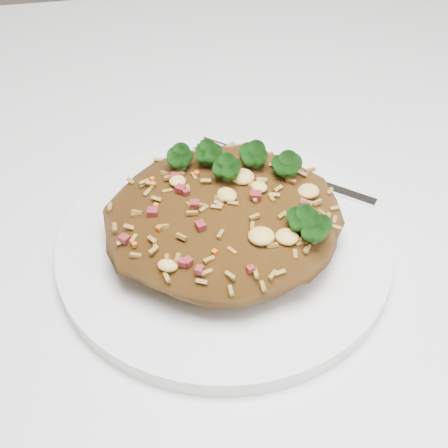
{
  "coord_description": "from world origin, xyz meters",
  "views": [
    {
      "loc": [
        0.05,
        -0.38,
        1.1
      ],
      "look_at": [
        0.1,
        -0.06,
        0.78
      ],
      "focal_mm": 50.0,
      "sensor_mm": 36.0,
      "label": 1
    }
  ],
  "objects_px": {
    "plate": "(224,245)",
    "fried_rice": "(225,209)",
    "fork": "(291,174)",
    "dining_table": "(107,288)"
  },
  "relations": [
    {
      "from": "plate",
      "to": "fried_rice",
      "type": "bearing_deg",
      "value": 20.94
    },
    {
      "from": "fried_rice",
      "to": "fork",
      "type": "relative_size",
      "value": 1.27
    },
    {
      "from": "dining_table",
      "to": "plate",
      "type": "relative_size",
      "value": 4.81
    },
    {
      "from": "dining_table",
      "to": "fork",
      "type": "relative_size",
      "value": 8.8
    },
    {
      "from": "dining_table",
      "to": "fork",
      "type": "xyz_separation_m",
      "value": [
        0.17,
        0.01,
        0.11
      ]
    },
    {
      "from": "fried_rice",
      "to": "fork",
      "type": "height_order",
      "value": "fried_rice"
    },
    {
      "from": "fork",
      "to": "dining_table",
      "type": "bearing_deg",
      "value": -139.67
    },
    {
      "from": "dining_table",
      "to": "fork",
      "type": "distance_m",
      "value": 0.2
    },
    {
      "from": "plate",
      "to": "fried_rice",
      "type": "distance_m",
      "value": 0.04
    },
    {
      "from": "plate",
      "to": "fork",
      "type": "distance_m",
      "value": 0.09
    }
  ]
}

